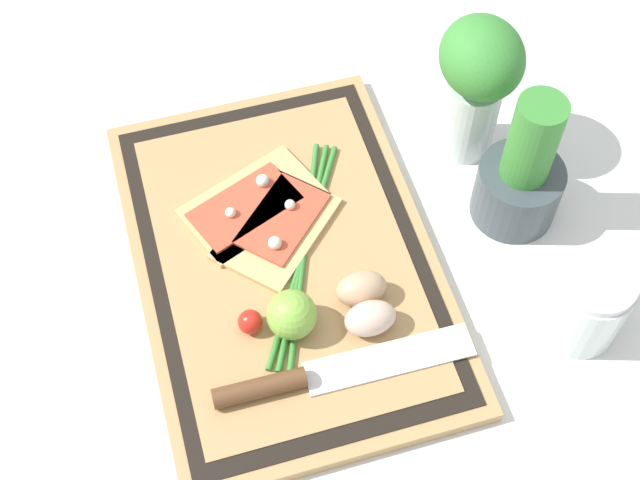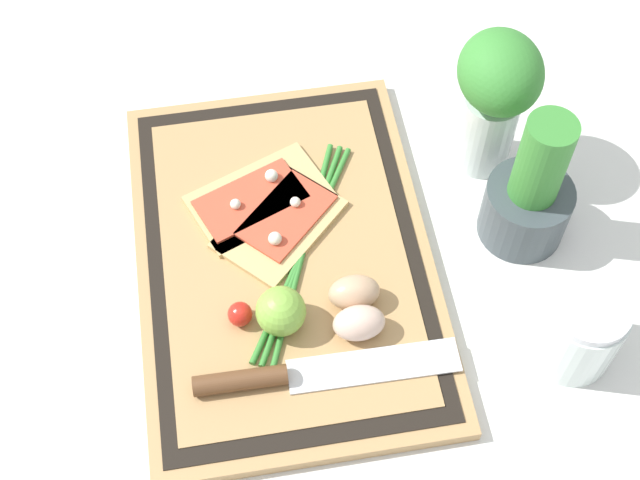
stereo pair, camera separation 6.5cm
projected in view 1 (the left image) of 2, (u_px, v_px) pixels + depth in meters
The scene contains 13 objects.
ground_plane at pixel (285, 266), 1.05m from camera, with size 6.00×6.00×0.00m, color silver.
cutting_board at pixel (285, 261), 1.04m from camera, with size 0.50×0.34×0.02m.
pizza_slice_near at pixel (251, 204), 1.07m from camera, with size 0.15×0.19×0.02m.
pizza_slice_far at pixel (279, 226), 1.05m from camera, with size 0.17×0.17×0.02m.
knife at pixel (302, 379), 0.94m from camera, with size 0.04×0.29×0.02m.
egg_brown at pixel (361, 289), 0.99m from camera, with size 0.04×0.06×0.04m, color tan.
egg_pink at pixel (370, 318), 0.97m from camera, with size 0.04×0.06×0.04m, color beige.
lime at pixel (292, 315), 0.96m from camera, with size 0.06×0.06×0.06m, color #7FB742.
cherry_tomato_red at pixel (250, 322), 0.97m from camera, with size 0.03×0.03×0.03m, color red.
scallion_bunch at pixel (305, 252), 1.03m from camera, with size 0.29×0.16×0.01m.
herb_pot at pixel (520, 174), 1.04m from camera, with size 0.10×0.10×0.19m.
sauce_jar at pixel (585, 306), 0.97m from camera, with size 0.09×0.09×0.10m.
herb_glass at pixel (477, 79), 1.05m from camera, with size 0.11×0.10×0.20m.
Camera 1 is at (0.53, -0.11, 0.90)m, focal length 50.00 mm.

